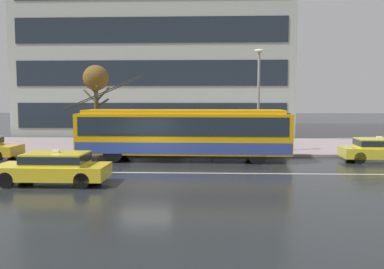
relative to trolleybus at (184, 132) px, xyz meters
name	(u,v)px	position (x,y,z in m)	size (l,w,h in m)	color
ground_plane	(146,168)	(-1.73, -2.72, -1.55)	(160.00, 160.00, 0.00)	#212528
sidewalk_slab	(166,145)	(-1.73, 6.60, -1.48)	(80.00, 10.00, 0.14)	gray
lane_centre_line	(142,173)	(-1.73, -3.92, -1.55)	(72.00, 0.14, 0.01)	silver
trolleybus	(184,132)	(0.00, 0.00, 0.00)	(12.52, 2.70, 4.68)	#EFA80A
taxi_ahead_of_bus	(381,149)	(10.70, -0.14, -0.85)	(4.34, 2.01, 1.39)	yellow
taxi_oncoming_near	(54,167)	(-4.83, -6.57, -0.85)	(4.45, 1.86, 1.39)	yellow
bus_shelter	(160,121)	(-1.70, 3.27, 0.46)	(3.97, 1.76, 2.47)	gray
pedestrian_at_shelter	(175,126)	(-0.84, 4.21, 0.10)	(1.23, 1.23, 1.91)	black
pedestrian_approaching_curb	(212,127)	(1.57, 3.03, 0.12)	(0.92, 0.92, 1.97)	#464247
street_lamp	(259,91)	(4.41, 2.69, 2.33)	(0.60, 0.32, 6.29)	gray
street_tree_bare	(96,81)	(-5.77, 3.20, 2.98)	(1.80, 2.14, 5.40)	#4C4228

